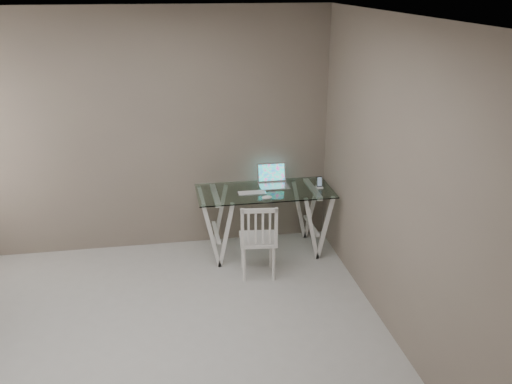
% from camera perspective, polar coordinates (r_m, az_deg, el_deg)
% --- Properties ---
extents(room, '(4.50, 4.52, 2.71)m').
position_cam_1_polar(room, '(4.16, -11.55, 2.87)').
color(room, '#AAA7A3').
rests_on(room, ground).
extents(desk, '(1.50, 0.70, 0.75)m').
position_cam_1_polar(desk, '(6.44, 0.85, -2.87)').
color(desk, silver).
rests_on(desk, ground).
extents(chair, '(0.41, 0.41, 0.82)m').
position_cam_1_polar(chair, '(5.87, 0.24, -4.57)').
color(chair, silver).
rests_on(chair, ground).
extents(laptop, '(0.33, 0.29, 0.23)m').
position_cam_1_polar(laptop, '(6.45, 1.70, 1.18)').
color(laptop, silver).
rests_on(laptop, desk).
extents(keyboard, '(0.31, 0.13, 0.01)m').
position_cam_1_polar(keyboard, '(6.22, -0.44, -0.09)').
color(keyboard, silver).
rests_on(keyboard, desk).
extents(mouse, '(0.11, 0.07, 0.04)m').
position_cam_1_polar(mouse, '(6.05, 1.11, -0.54)').
color(mouse, white).
rests_on(mouse, desk).
extents(phone_dock, '(0.07, 0.07, 0.13)m').
position_cam_1_polar(phone_dock, '(6.40, 6.37, 0.71)').
color(phone_dock, white).
rests_on(phone_dock, desk).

